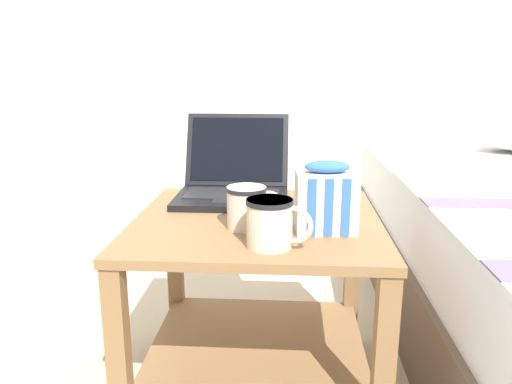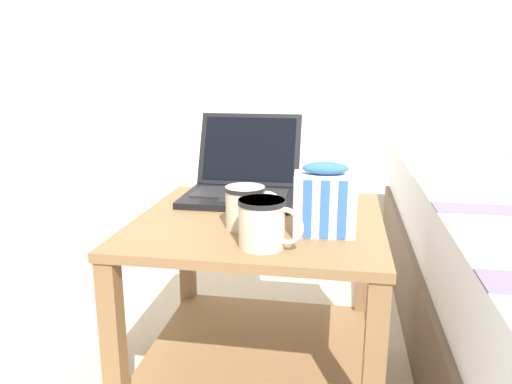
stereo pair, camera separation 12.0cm
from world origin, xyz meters
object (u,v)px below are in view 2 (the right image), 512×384
at_px(mug_front_left, 246,205).
at_px(mug_front_right, 263,221).
at_px(laptop, 243,181).
at_px(snack_bag, 324,201).
at_px(cell_phone, 332,211).

bearing_deg(mug_front_left, mug_front_right, -64.29).
relative_size(laptop, mug_front_left, 2.36).
distance_m(snack_bag, cell_phone, 0.18).
distance_m(mug_front_right, cell_phone, 0.32).
height_order(laptop, mug_front_right, laptop).
distance_m(laptop, snack_bag, 0.39).
bearing_deg(mug_front_right, laptop, 106.98).
relative_size(laptop, cell_phone, 1.90).
height_order(mug_front_left, cell_phone, mug_front_left).
bearing_deg(mug_front_left, laptop, 102.94).
relative_size(mug_front_right, snack_bag, 0.86).
relative_size(snack_bag, cell_phone, 0.96).
bearing_deg(cell_phone, mug_front_right, -116.34).
xyz_separation_m(laptop, cell_phone, (0.26, -0.13, -0.04)).
distance_m(mug_front_left, mug_front_right, 0.14).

